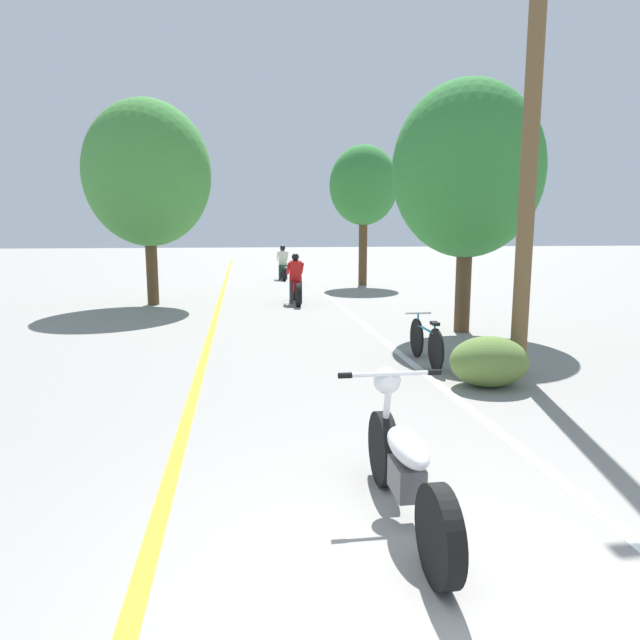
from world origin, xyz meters
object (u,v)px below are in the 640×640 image
(utility_pole, at_px, (532,112))
(roadside_tree_left, at_px, (147,174))
(roadside_tree_right_far, at_px, (364,186))
(bicycle_parked, at_px, (426,342))
(motorcycle_rider_far, at_px, (283,266))
(motorcycle_foreground, at_px, (405,466))
(roadside_tree_right_near, at_px, (468,171))
(motorcycle_rider_lead, at_px, (296,285))

(utility_pole, bearing_deg, roadside_tree_left, 127.01)
(roadside_tree_right_far, bearing_deg, bicycle_parked, -97.44)
(roadside_tree_left, relative_size, bicycle_parked, 3.46)
(roadside_tree_left, bearing_deg, motorcycle_rider_far, 60.39)
(motorcycle_foreground, relative_size, motorcycle_rider_far, 1.03)
(roadside_tree_left, distance_m, bicycle_parked, 10.17)
(roadside_tree_left, xyz_separation_m, motorcycle_foreground, (3.69, -12.77, -3.20))
(motorcycle_foreground, relative_size, bicycle_parked, 1.25)
(motorcycle_rider_far, relative_size, bicycle_parked, 1.22)
(utility_pole, bearing_deg, roadside_tree_right_near, 81.82)
(motorcycle_foreground, relative_size, motorcycle_rider_lead, 0.96)
(motorcycle_rider_lead, bearing_deg, bicycle_parked, -79.77)
(utility_pole, relative_size, motorcycle_rider_lead, 3.46)
(motorcycle_rider_far, bearing_deg, motorcycle_rider_lead, -91.42)
(roadside_tree_left, distance_m, motorcycle_foreground, 13.67)
(roadside_tree_left, bearing_deg, utility_pole, -52.99)
(utility_pole, xyz_separation_m, bicycle_parked, (-1.17, 0.83, -3.43))
(roadside_tree_right_near, xyz_separation_m, roadside_tree_left, (-7.11, 5.28, 0.32))
(motorcycle_rider_lead, distance_m, motorcycle_rider_far, 7.74)
(utility_pole, bearing_deg, motorcycle_foreground, -126.14)
(roadside_tree_right_near, distance_m, motorcycle_rider_lead, 6.50)
(utility_pole, distance_m, roadside_tree_left, 10.98)
(motorcycle_rider_lead, height_order, bicycle_parked, motorcycle_rider_lead)
(motorcycle_rider_lead, bearing_deg, utility_pole, -73.30)
(roadside_tree_left, height_order, bicycle_parked, roadside_tree_left)
(motorcycle_rider_lead, height_order, motorcycle_rider_far, motorcycle_rider_lead)
(utility_pole, relative_size, roadside_tree_left, 1.31)
(bicycle_parked, bearing_deg, roadside_tree_right_near, 57.97)
(roadside_tree_right_far, relative_size, motorcycle_foreground, 2.54)
(roadside_tree_right_near, height_order, bicycle_parked, roadside_tree_right_near)
(motorcycle_rider_lead, relative_size, motorcycle_rider_far, 1.08)
(motorcycle_foreground, bearing_deg, motorcycle_rider_lead, 88.30)
(utility_pole, distance_m, motorcycle_rider_far, 16.73)
(motorcycle_foreground, bearing_deg, motorcycle_rider_far, 88.41)
(roadside_tree_left, xyz_separation_m, motorcycle_rider_far, (4.25, 7.48, -3.10))
(motorcycle_rider_far, bearing_deg, roadside_tree_left, -119.61)
(roadside_tree_left, bearing_deg, roadside_tree_right_far, 33.21)
(roadside_tree_right_near, xyz_separation_m, motorcycle_rider_far, (-2.86, 12.75, -2.78))
(roadside_tree_right_far, xyz_separation_m, bicycle_parked, (-1.64, -12.58, -3.33))
(roadside_tree_right_far, relative_size, roadside_tree_left, 0.92)
(utility_pole, height_order, roadside_tree_right_far, utility_pole)
(roadside_tree_right_near, xyz_separation_m, bicycle_parked, (-1.67, -2.66, -2.97))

